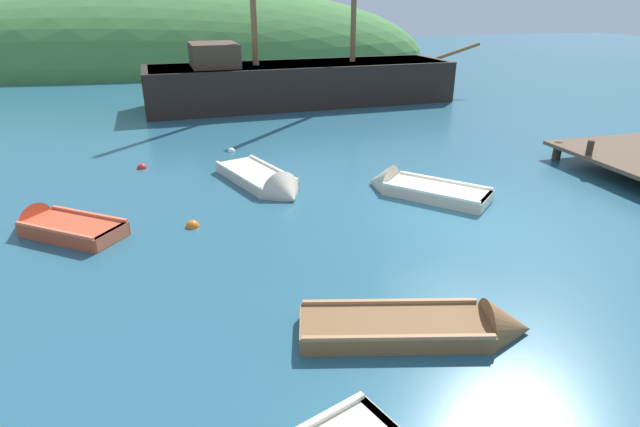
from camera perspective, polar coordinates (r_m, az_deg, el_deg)
name	(u,v)px	position (r m, az deg, el deg)	size (l,w,h in m)	color
ground_plane	(446,214)	(13.42, 13.99, -0.05)	(120.00, 120.00, 0.00)	#285B70
shore_hill	(168,64)	(46.20, -16.73, 15.83)	(45.79, 19.34, 12.49)	#477F3D
sailing_ship	(299,88)	(27.12, -2.40, 13.89)	(18.36, 4.68, 12.91)	black
rowboat_far	(414,190)	(14.65, 10.58, 2.63)	(3.25, 3.43, 1.21)	beige
rowboat_outer_left	(267,184)	(14.94, -5.98, 3.28)	(2.37, 3.94, 1.22)	beige
rowboat_outer_right	(58,228)	(13.49, -27.42, -1.47)	(2.99, 2.66, 1.05)	#C64C2D
rowboat_portside	(433,330)	(8.76, 12.62, -12.64)	(3.95, 1.99, 1.03)	brown
buoy_white	(231,152)	(18.72, -9.95, 6.88)	(0.28, 0.28, 0.28)	white
buoy_orange	(193,227)	(12.69, -14.15, -1.45)	(0.33, 0.33, 0.33)	orange
buoy_red	(142,168)	(17.58, -19.40, 4.84)	(0.31, 0.31, 0.31)	red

